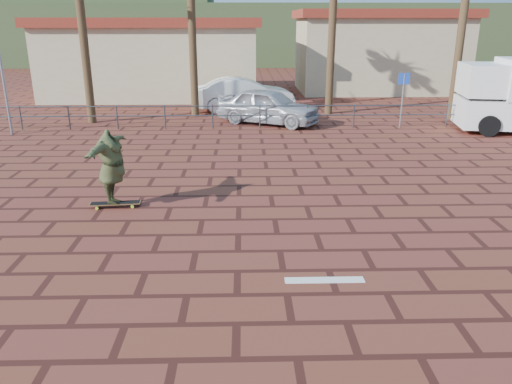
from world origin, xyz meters
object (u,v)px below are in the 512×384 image
(car_white, at_px, (244,94))
(skateboarder, at_px, (112,167))
(car_silver, at_px, (268,106))
(longboard, at_px, (115,203))

(car_white, bearing_deg, skateboarder, 159.75)
(car_silver, xyz_separation_m, car_white, (-1.06, 3.50, 0.05))
(longboard, bearing_deg, car_silver, 62.12)
(skateboarder, xyz_separation_m, car_silver, (4.26, 10.44, -0.25))
(skateboarder, xyz_separation_m, car_white, (3.20, 13.94, -0.21))
(longboard, bearing_deg, car_white, 71.37)
(longboard, xyz_separation_m, car_white, (3.20, 13.94, 0.72))
(longboard, bearing_deg, skateboarder, 129.31)
(longboard, xyz_separation_m, skateboarder, (-0.00, 0.00, 0.93))
(skateboarder, bearing_deg, car_white, -5.97)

